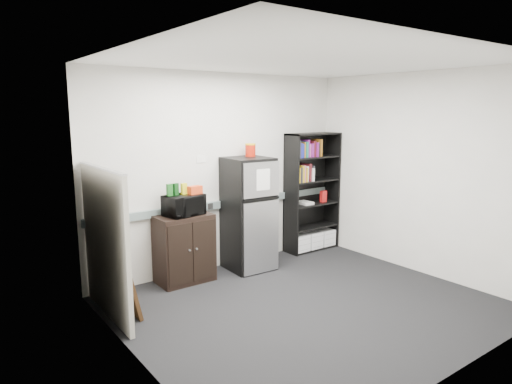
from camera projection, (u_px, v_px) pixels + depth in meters
floor at (307, 305)px, 5.20m from camera, size 4.00×4.00×0.00m
wall_back at (223, 172)px, 6.35m from camera, size 4.00×0.02×2.70m
wall_right at (418, 174)px, 6.14m from camera, size 0.02×3.50×2.70m
wall_left at (133, 213)px, 3.79m from camera, size 0.02×3.50×2.70m
ceiling at (312, 61)px, 4.73m from camera, size 4.00×3.50×0.02m
electrical_raceway at (225, 204)px, 6.40m from camera, size 3.92×0.05×0.10m
wall_note at (201, 159)px, 6.10m from camera, size 0.14×0.00×0.10m
bookshelf at (312, 193)px, 7.18m from camera, size 0.90×0.34×1.85m
cubicle_partition at (106, 243)px, 4.80m from camera, size 0.06×1.30×1.62m
cabinet at (184, 248)px, 5.86m from camera, size 0.70×0.47×0.88m
microwave at (184, 205)px, 5.75m from camera, size 0.53×0.41×0.26m
snack_box_a at (170, 190)px, 5.64m from camera, size 0.07×0.05×0.15m
snack_box_b at (176, 189)px, 5.69m from camera, size 0.08×0.07×0.15m
snack_box_c at (184, 189)px, 5.76m from camera, size 0.07×0.05×0.14m
snack_bag at (195, 190)px, 5.80m from camera, size 0.19×0.12×0.10m
refrigerator at (248, 214)px, 6.30m from camera, size 0.61×0.64×1.56m
coffee_can at (250, 149)px, 6.33m from camera, size 0.15×0.15×0.20m
framed_poster at (119, 272)px, 4.95m from camera, size 0.23×0.71×0.90m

